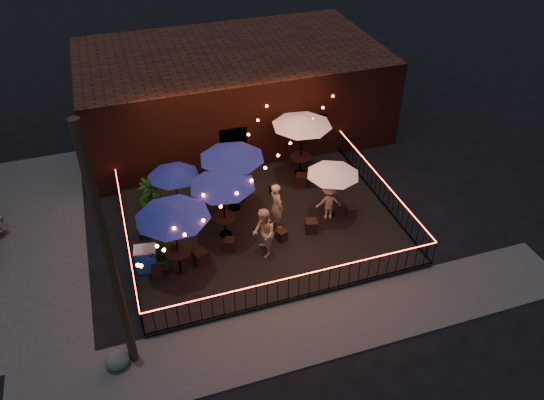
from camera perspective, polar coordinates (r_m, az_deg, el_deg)
The scene contains 35 objects.
ground at distance 19.13m, azimuth 0.72°, elevation -6.57°, with size 110.00×110.00×0.00m, color black.
patio at distance 20.50m, azimuth -1.09°, elevation -2.75°, with size 10.00×8.00×0.15m, color black.
sidewalk at distance 17.06m, azimuth 4.36°, elevation -13.67°, with size 18.00×2.50×0.05m, color #3D3B39.
brick_building at distance 26.23m, azimuth -4.35°, elevation 11.71°, with size 14.00×8.00×4.00m.
utility_pole at distance 13.96m, azimuth -17.06°, elevation -6.23°, with size 0.26×0.26×8.00m, color #321E14.
fence_front at distance 17.34m, azimuth 2.90°, elevation -9.32°, with size 10.00×0.04×1.04m.
fence_left at distance 19.60m, azimuth -15.23°, elevation -4.28°, with size 0.04×8.00×1.04m.
fence_right at distance 21.81m, azimuth 11.53°, elevation 1.14°, with size 0.04×8.00×1.04m.
festoon_lights at distance 18.57m, azimuth -3.87°, elevation 1.86°, with size 10.02×8.72×1.32m.
cafe_table_0 at distance 17.25m, azimuth -10.67°, elevation -1.38°, with size 3.31×3.31×2.74m.
cafe_table_1 at distance 20.12m, azimuth -10.54°, elevation 2.89°, with size 2.52×2.52×2.14m.
cafe_table_2 at distance 18.58m, azimuth -5.38°, elevation 1.95°, with size 2.86×2.86×2.64m.
cafe_table_3 at distance 19.84m, azimuth -4.35°, elevation 4.90°, with size 2.98×2.98×2.76m.
cafe_table_4 at distance 19.83m, azimuth 6.59°, elevation 3.06°, with size 2.09×2.09×2.23m.
cafe_table_5 at distance 21.94m, azimuth 3.25°, elevation 8.41°, with size 3.06×3.06×2.78m.
bistro_chair_0 at distance 18.69m, azimuth -12.23°, elevation -7.35°, with size 0.38×0.38×0.45m, color black.
bistro_chair_1 at distance 18.85m, azimuth -7.71°, elevation -6.10°, with size 0.43×0.43×0.51m, color black.
bistro_chair_2 at distance 20.79m, azimuth -12.48°, elevation -2.03°, with size 0.39×0.39×0.46m, color black.
bistro_chair_3 at distance 21.16m, azimuth -9.85°, elevation -0.89°, with size 0.37×0.37×0.44m, color black.
bistro_chair_4 at distance 19.28m, azimuth -4.55°, elevation -4.77°, with size 0.38×0.38×0.45m, color black.
bistro_chair_5 at distance 19.64m, azimuth 1.03°, elevation -3.79°, with size 0.34×0.34×0.41m, color black.
bistro_chair_6 at distance 21.56m, azimuth -3.42°, elevation 0.51°, with size 0.38×0.38×0.45m, color black.
bistro_chair_7 at distance 21.89m, azimuth 0.23°, elevation 1.14°, with size 0.34×0.34×0.40m, color black.
bistro_chair_8 at distance 20.01m, azimuth 4.25°, elevation -2.81°, with size 0.43×0.43×0.51m, color black.
bistro_chair_9 at distance 20.93m, azimuth 8.48°, elevation -1.21°, with size 0.37×0.37×0.44m, color black.
bistro_chair_10 at distance 22.40m, azimuth 3.16°, elevation 2.19°, with size 0.43×0.43×0.51m, color black.
bistro_chair_11 at distance 22.95m, azimuth 7.70°, elevation 2.78°, with size 0.40×0.40×0.48m, color black.
patron_a at distance 19.77m, azimuth 0.48°, elevation -0.63°, with size 0.70×0.46×1.92m, color beige.
patron_b at distance 18.53m, azimuth -0.89°, elevation -3.58°, with size 0.95×0.74×1.96m, color tan.
patron_c at distance 20.39m, azimuth 6.12°, elevation -0.23°, with size 0.99×0.57×1.52m, color tan.
potted_shrub_a at distance 18.68m, azimuth -11.65°, elevation -5.58°, with size 1.12×0.97×1.25m, color #0E3C0C.
potted_shrub_b at distance 20.05m, azimuth -13.51°, elevation -2.46°, with size 0.68×0.55×1.24m, color #143B0F.
potted_shrub_c at distance 21.13m, azimuth -13.00°, elevation 0.42°, with size 0.85×0.85×1.52m, color #16350B.
cooler at distance 18.77m, azimuth -13.36°, elevation -6.18°, with size 0.81×0.64×0.97m.
boulder at distance 16.57m, azimuth -16.32°, elevation -16.21°, with size 0.80×0.68×0.63m, color #4D4E48.
Camera 1 is at (-4.57, -13.05, 13.22)m, focal length 35.00 mm.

